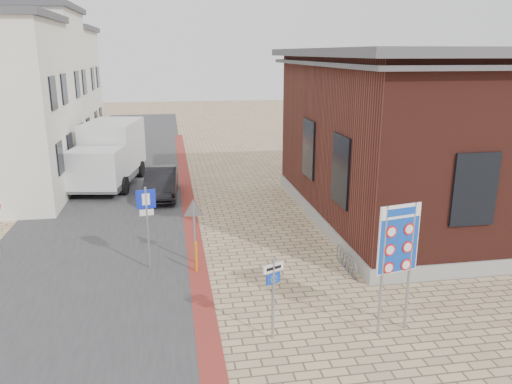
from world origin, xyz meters
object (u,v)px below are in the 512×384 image
object	(u,v)px
bollard	(196,257)
essen_sign	(273,288)
sedan	(161,183)
border_sign	(398,241)
parking_sign	(147,214)
box_truck	(110,153)

from	to	relation	value
bollard	essen_sign	bearing A→B (deg)	-68.90
sedan	border_sign	bearing A→B (deg)	-63.81
parking_sign	essen_sign	bearing A→B (deg)	-65.37
essen_sign	bollard	bearing A→B (deg)	87.14
box_truck	bollard	size ratio (longest dim) A/B	6.40
box_truck	parking_sign	world-z (taller)	box_truck
box_truck	parking_sign	xyz separation A→B (m)	(2.29, -11.08, 0.21)
box_truck	parking_sign	bearing A→B (deg)	-68.47
bollard	border_sign	bearing A→B (deg)	-43.38
sedan	essen_sign	size ratio (longest dim) A/B	2.02
sedan	box_truck	xyz separation A→B (m)	(-2.59, 2.75, 0.95)
border_sign	parking_sign	world-z (taller)	border_sign
border_sign	essen_sign	size ratio (longest dim) A/B	1.58
sedan	bollard	distance (m)	8.90
parking_sign	bollard	bearing A→B (deg)	-27.31
sedan	parking_sign	xyz separation A→B (m)	(-0.30, -8.33, 1.16)
parking_sign	bollard	size ratio (longest dim) A/B	2.69
border_sign	bollard	bearing A→B (deg)	124.67
border_sign	parking_sign	xyz separation A→B (m)	(-6.00, 4.79, -0.53)
sedan	essen_sign	bearing A→B (deg)	-75.34
box_truck	essen_sign	size ratio (longest dim) A/B	3.09
bollard	box_truck	bearing A→B (deg)	107.94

